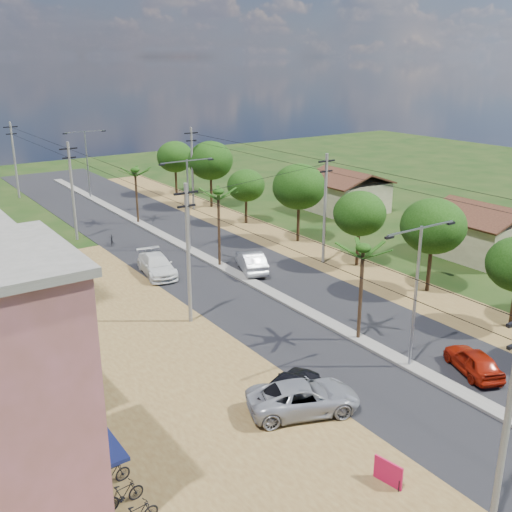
{
  "coord_description": "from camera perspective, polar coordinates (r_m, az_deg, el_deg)",
  "views": [
    {
      "loc": [
        -23.36,
        -19.27,
        16.11
      ],
      "look_at": [
        -1.12,
        13.18,
        3.0
      ],
      "focal_mm": 42.0,
      "sensor_mm": 36.0,
      "label": 1
    }
  ],
  "objects": [
    {
      "name": "car_parked_dark",
      "position": [
        29.98,
        3.18,
        -12.43
      ],
      "size": [
        4.72,
        3.44,
        1.49
      ],
      "primitive_type": "imported",
      "rotation": [
        0.0,
        0.0,
        2.0
      ],
      "color": "black",
      "rests_on": "ground"
    },
    {
      "name": "roadside_sign",
      "position": [
        25.62,
        12.46,
        -19.53
      ],
      "size": [
        0.32,
        1.28,
        1.07
      ],
      "rotation": [
        0.0,
        0.0,
        0.18
      ],
      "color": "#B2103B",
      "rests_on": "ground"
    },
    {
      "name": "car_silver_mid",
      "position": [
        47.08,
        -0.46,
        -0.56
      ],
      "size": [
        3.26,
        5.08,
        1.58
      ],
      "primitive_type": "imported",
      "rotation": [
        0.0,
        0.0,
        2.78
      ],
      "color": "#919398",
      "rests_on": "ground"
    },
    {
      "name": "utility_pole_w_a",
      "position": [
        21.97,
        22.82,
        -14.31
      ],
      "size": [
        1.6,
        0.24,
        9.0
      ],
      "color": "#605E56",
      "rests_on": "ground"
    },
    {
      "name": "car_red_near",
      "position": [
        34.37,
        20.0,
        -9.45
      ],
      "size": [
        3.03,
        4.35,
        1.37
      ],
      "primitive_type": "imported",
      "rotation": [
        0.0,
        0.0,
        2.75
      ],
      "color": "maroon",
      "rests_on": "ground"
    },
    {
      "name": "tree_east_c",
      "position": [
        43.7,
        16.53,
        2.74
      ],
      "size": [
        4.6,
        4.6,
        6.83
      ],
      "color": "black",
      "rests_on": "ground"
    },
    {
      "name": "car_white_far",
      "position": [
        46.93,
        -9.43,
        -0.9
      ],
      "size": [
        3.02,
        5.59,
        1.54
      ],
      "primitive_type": "imported",
      "rotation": [
        0.0,
        0.0,
        -0.17
      ],
      "color": "silver",
      "rests_on": "ground"
    },
    {
      "name": "dirt_shoulder_east",
      "position": [
        49.48,
        8.02,
        -0.74
      ],
      "size": [
        5.0,
        90.0,
        0.03
      ],
      "primitive_type": "cube",
      "color": "brown",
      "rests_on": "ground"
    },
    {
      "name": "utility_pole_w_c",
      "position": [
        56.87,
        -17.1,
        6.1
      ],
      "size": [
        1.6,
        0.24,
        9.0
      ],
      "color": "#605E56",
      "rests_on": "ground"
    },
    {
      "name": "tree_east_g",
      "position": [
        67.06,
        -4.36,
        9.05
      ],
      "size": [
        5.0,
        5.0,
        7.38
      ],
      "color": "black",
      "rests_on": "ground"
    },
    {
      "name": "ground",
      "position": [
        34.3,
        14.36,
        -10.21
      ],
      "size": [
        160.0,
        160.0,
        0.0
      ],
      "primitive_type": "plane",
      "color": "black",
      "rests_on": "ground"
    },
    {
      "name": "road",
      "position": [
        44.49,
        -0.14,
        -2.77
      ],
      "size": [
        12.0,
        110.0,
        0.04
      ],
      "primitive_type": "cube",
      "color": "black",
      "rests_on": "ground"
    },
    {
      "name": "car_parked_silver",
      "position": [
        29.23,
        4.55,
        -13.33
      ],
      "size": [
        5.94,
        4.25,
        1.5
      ],
      "primitive_type": "imported",
      "rotation": [
        0.0,
        0.0,
        1.21
      ],
      "color": "#919398",
      "rests_on": "ground"
    },
    {
      "name": "moto_rider_west_a",
      "position": [
        45.8,
        -8.59,
        -1.77
      ],
      "size": [
        1.19,
        1.84,
        0.91
      ],
      "primitive_type": "imported",
      "rotation": [
        0.0,
        0.0,
        0.37
      ],
      "color": "black",
      "rests_on": "ground"
    },
    {
      "name": "streetlight_far",
      "position": [
        73.97,
        -15.8,
        8.94
      ],
      "size": [
        5.1,
        0.18,
        8.0
      ],
      "color": "gray",
      "rests_on": "ground"
    },
    {
      "name": "tree_east_e",
      "position": [
        53.95,
        4.12,
        6.6
      ],
      "size": [
        4.8,
        4.8,
        7.14
      ],
      "color": "black",
      "rests_on": "ground"
    },
    {
      "name": "tree_east_h",
      "position": [
        73.97,
        -7.72,
        9.35
      ],
      "size": [
        4.4,
        4.4,
        6.52
      ],
      "color": "black",
      "rests_on": "ground"
    },
    {
      "name": "moto_rider_west_b",
      "position": [
        55.26,
        -13.57,
        1.45
      ],
      "size": [
        1.0,
        1.56,
        0.91
      ],
      "primitive_type": "imported",
      "rotation": [
        0.0,
        0.0,
        -0.42
      ],
      "color": "black",
      "rests_on": "ground"
    },
    {
      "name": "utility_pole_w_d",
      "position": [
        76.89,
        -22.02,
        8.62
      ],
      "size": [
        1.6,
        0.24,
        9.0
      ],
      "color": "#605E56",
      "rests_on": "ground"
    },
    {
      "name": "palm_median_far",
      "position": [
        60.98,
        -11.44,
        7.82
      ],
      "size": [
        2.0,
        2.0,
        5.85
      ],
      "color": "black",
      "rests_on": "ground"
    },
    {
      "name": "tree_east_f",
      "position": [
        60.31,
        -0.96,
        6.74
      ],
      "size": [
        3.8,
        3.8,
        5.52
      ],
      "color": "black",
      "rests_on": "ground"
    },
    {
      "name": "streetlight_mid",
      "position": [
        51.32,
        -6.48,
        5.57
      ],
      "size": [
        5.1,
        0.18,
        8.0
      ],
      "color": "gray",
      "rests_on": "ground"
    },
    {
      "name": "streetlight_near",
      "position": [
        32.33,
        15.03,
        -2.73
      ],
      "size": [
        5.1,
        0.18,
        8.0
      ],
      "color": "gray",
      "rests_on": "ground"
    },
    {
      "name": "palm_median_mid",
      "position": [
        46.82,
        -3.61,
        5.8
      ],
      "size": [
        2.0,
        2.0,
        6.55
      ],
      "color": "black",
      "rests_on": "ground"
    },
    {
      "name": "house_east_near",
      "position": [
        54.08,
        20.83,
        2.51
      ],
      "size": [
        7.6,
        7.5,
        4.6
      ],
      "color": "gray",
      "rests_on": "ground"
    },
    {
      "name": "palm_median_near",
      "position": [
        34.63,
        10.17,
        0.35
      ],
      "size": [
        2.0,
        2.0,
        6.15
      ],
      "color": "black",
      "rests_on": "ground"
    },
    {
      "name": "utility_pole_e_c",
      "position": [
        66.04,
        -6.09,
        8.43
      ],
      "size": [
        1.6,
        0.24,
        9.0
      ],
      "color": "#605E56",
      "rests_on": "ground"
    },
    {
      "name": "median",
      "position": [
        46.81,
        -2.21,
        -1.59
      ],
      "size": [
        1.0,
        90.0,
        0.18
      ],
      "primitive_type": "cube",
      "color": "#605E56",
      "rests_on": "ground"
    },
    {
      "name": "utility_pole_e_b",
      "position": [
        48.22,
        6.59,
        4.69
      ],
      "size": [
        1.6,
        0.24,
        9.0
      ],
      "color": "#605E56",
      "rests_on": "ground"
    },
    {
      "name": "dirt_lot_west",
      "position": [
        32.75,
        -15.41,
        -11.74
      ],
      "size": [
        18.0,
        46.0,
        0.04
      ],
      "primitive_type": "cube",
      "color": "brown",
      "rests_on": "ground"
    },
    {
      "name": "tree_east_d",
      "position": [
        48.15,
        9.84,
        4.01
      ],
      "size": [
        4.2,
        4.2,
        6.13
      ],
      "color": "black",
      "rests_on": "ground"
    },
    {
      "name": "house_east_far",
      "position": [
        66.26,
        8.61,
        6.28
      ],
      "size": [
        7.6,
        7.5,
        4.6
      ],
      "color": "gray",
      "rests_on": "ground"
    },
    {
      "name": "utility_pole_w_b",
      "position": [
        37.07,
        -6.48,
        0.48
      ],
      "size": [
        1.6,
        0.24,
        9.0
      ],
      "color": "#605E56",
      "rests_on": "ground"
    }
  ]
}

